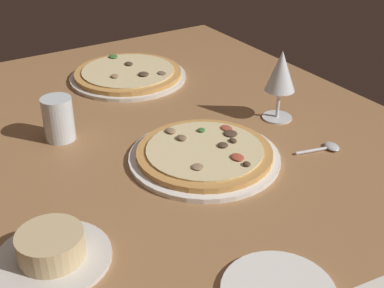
{
  "coord_description": "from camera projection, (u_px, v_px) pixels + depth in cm",
  "views": [
    {
      "loc": [
        -79.7,
        46.8,
        58.86
      ],
      "look_at": [
        -2.27,
        -1.57,
        7.0
      ],
      "focal_mm": 48.05,
      "sensor_mm": 36.0,
      "label": 1
    }
  ],
  "objects": [
    {
      "name": "ramekin_on_saucer",
      "position": [
        52.0,
        250.0,
        0.78
      ],
      "size": [
        18.17,
        18.17,
        5.1
      ],
      "color": "silver",
      "rests_on": "dining_table"
    },
    {
      "name": "spoon",
      "position": [
        327.0,
        148.0,
        1.09
      ],
      "size": [
        4.68,
        10.23,
        1.0
      ],
      "color": "silver",
      "rests_on": "dining_table"
    },
    {
      "name": "wine_glass_far",
      "position": [
        281.0,
        74.0,
        1.16
      ],
      "size": [
        7.05,
        7.05,
        16.66
      ],
      "color": "silver",
      "rests_on": "dining_table"
    },
    {
      "name": "pizza_main",
      "position": [
        205.0,
        154.0,
        1.05
      ],
      "size": [
        31.1,
        31.1,
        3.37
      ],
      "color": "white",
      "rests_on": "dining_table"
    },
    {
      "name": "dining_table",
      "position": [
        180.0,
        162.0,
        1.08
      ],
      "size": [
        150.0,
        110.0,
        4.0
      ],
      "primitive_type": "cube",
      "color": "#996B42",
      "rests_on": "ground"
    },
    {
      "name": "water_glass",
      "position": [
        59.0,
        121.0,
        1.11
      ],
      "size": [
        6.64,
        6.64,
        9.7
      ],
      "color": "silver",
      "rests_on": "dining_table"
    },
    {
      "name": "pizza_side",
      "position": [
        128.0,
        74.0,
        1.43
      ],
      "size": [
        32.13,
        32.13,
        3.36
      ],
      "color": "silver",
      "rests_on": "dining_table"
    }
  ]
}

